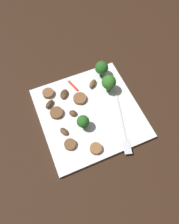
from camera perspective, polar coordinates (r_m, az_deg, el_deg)
name	(u,v)px	position (r m, az deg, el deg)	size (l,w,h in m)	color
ground_plane	(90,114)	(0.57, 0.00, -0.54)	(1.40, 1.40, 0.00)	black
plate	(90,113)	(0.56, 0.00, -0.27)	(0.26, 0.26, 0.01)	white
fork	(123,125)	(0.55, 8.95, -3.60)	(0.18, 0.06, 0.00)	silver
broccoli_floret_0	(109,82)	(0.56, 5.26, 8.03)	(0.04, 0.04, 0.06)	#347525
broccoli_floret_1	(83,122)	(0.51, -1.76, -2.63)	(0.03, 0.03, 0.05)	#296420
broccoli_floret_2	(102,68)	(0.60, 3.29, 11.88)	(0.04, 0.04, 0.05)	#296420
sausage_slice_0	(70,145)	(0.52, -5.26, -8.79)	(0.03, 0.03, 0.01)	brown
sausage_slice_1	(80,99)	(0.57, -2.63, 3.65)	(0.04, 0.04, 0.01)	brown
sausage_slice_2	(57,113)	(0.56, -8.93, -0.25)	(0.03, 0.03, 0.01)	brown
sausage_slice_3	(96,149)	(0.51, 1.73, -9.90)	(0.03, 0.03, 0.01)	brown
sausage_slice_4	(48,93)	(0.59, -11.13, 4.98)	(0.03, 0.03, 0.01)	brown
mushroom_0	(64,132)	(0.53, -6.88, -5.29)	(0.03, 0.02, 0.01)	#4C331E
mushroom_1	(64,94)	(0.58, -6.87, 4.83)	(0.03, 0.02, 0.01)	#422B19
mushroom_2	(93,84)	(0.60, 0.86, 7.68)	(0.03, 0.01, 0.01)	brown
mushroom_3	(73,113)	(0.55, -4.50, -0.33)	(0.02, 0.02, 0.01)	#4C331E
mushroom_4	(50,104)	(0.57, -10.78, 2.10)	(0.03, 0.01, 0.01)	#422B19
pepper_strip_1	(73,86)	(0.60, -4.45, 7.10)	(0.04, 0.01, 0.00)	red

